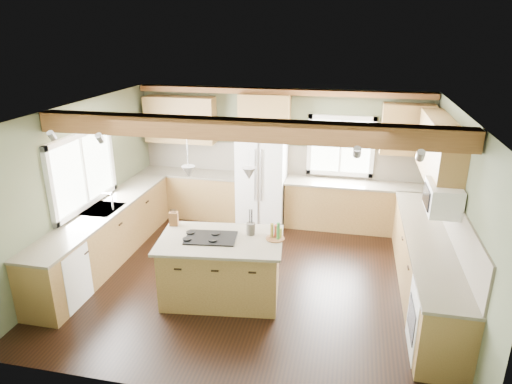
# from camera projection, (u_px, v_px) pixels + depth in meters

# --- Properties ---
(floor) EXTENTS (5.60, 5.60, 0.00)m
(floor) POSITION_uv_depth(u_px,v_px,m) (254.00, 277.00, 7.12)
(floor) COLOR black
(floor) RESTS_ON ground
(ceiling) EXTENTS (5.60, 5.60, 0.00)m
(ceiling) POSITION_uv_depth(u_px,v_px,m) (254.00, 111.00, 6.23)
(ceiling) COLOR silver
(ceiling) RESTS_ON wall_back
(wall_back) EXTENTS (5.60, 0.00, 5.60)m
(wall_back) POSITION_uv_depth(u_px,v_px,m) (281.00, 155.00, 8.97)
(wall_back) COLOR #4C553C
(wall_back) RESTS_ON ground
(wall_left) EXTENTS (0.00, 5.00, 5.00)m
(wall_left) POSITION_uv_depth(u_px,v_px,m) (81.00, 186.00, 7.22)
(wall_left) COLOR #4C553C
(wall_left) RESTS_ON ground
(wall_right) EXTENTS (0.00, 5.00, 5.00)m
(wall_right) POSITION_uv_depth(u_px,v_px,m) (457.00, 215.00, 6.12)
(wall_right) COLOR #4C553C
(wall_right) RESTS_ON ground
(ceiling_beam) EXTENTS (5.55, 0.26, 0.26)m
(ceiling_beam) POSITION_uv_depth(u_px,v_px,m) (243.00, 130.00, 5.71)
(ceiling_beam) COLOR brown
(ceiling_beam) RESTS_ON ceiling
(soffit_trim) EXTENTS (5.55, 0.20, 0.10)m
(soffit_trim) POSITION_uv_depth(u_px,v_px,m) (281.00, 92.00, 8.45)
(soffit_trim) COLOR brown
(soffit_trim) RESTS_ON ceiling
(backsplash_back) EXTENTS (5.58, 0.03, 0.58)m
(backsplash_back) POSITION_uv_depth(u_px,v_px,m) (281.00, 159.00, 8.99)
(backsplash_back) COLOR brown
(backsplash_back) RESTS_ON wall_back
(backsplash_right) EXTENTS (0.03, 3.70, 0.58)m
(backsplash_right) POSITION_uv_depth(u_px,v_px,m) (454.00, 220.00, 6.20)
(backsplash_right) COLOR brown
(backsplash_right) RESTS_ON wall_right
(base_cab_back_left) EXTENTS (2.02, 0.60, 0.88)m
(base_cab_back_left) POSITION_uv_depth(u_px,v_px,m) (192.00, 194.00, 9.34)
(base_cab_back_left) COLOR brown
(base_cab_back_left) RESTS_ON floor
(counter_back_left) EXTENTS (2.06, 0.64, 0.04)m
(counter_back_left) POSITION_uv_depth(u_px,v_px,m) (190.00, 173.00, 9.18)
(counter_back_left) COLOR brown
(counter_back_left) RESTS_ON base_cab_back_left
(base_cab_back_right) EXTENTS (2.62, 0.60, 0.88)m
(base_cab_back_right) POSITION_uv_depth(u_px,v_px,m) (355.00, 207.00, 8.70)
(base_cab_back_right) COLOR brown
(base_cab_back_right) RESTS_ON floor
(counter_back_right) EXTENTS (2.66, 0.64, 0.04)m
(counter_back_right) POSITION_uv_depth(u_px,v_px,m) (356.00, 184.00, 8.54)
(counter_back_right) COLOR brown
(counter_back_right) RESTS_ON base_cab_back_right
(base_cab_left) EXTENTS (0.60, 3.70, 0.88)m
(base_cab_left) POSITION_uv_depth(u_px,v_px,m) (106.00, 236.00, 7.51)
(base_cab_left) COLOR brown
(base_cab_left) RESTS_ON floor
(counter_left) EXTENTS (0.64, 3.74, 0.04)m
(counter_left) POSITION_uv_depth(u_px,v_px,m) (103.00, 210.00, 7.35)
(counter_left) COLOR brown
(counter_left) RESTS_ON base_cab_left
(base_cab_right) EXTENTS (0.60, 3.70, 0.88)m
(base_cab_right) POSITION_uv_depth(u_px,v_px,m) (425.00, 267.00, 6.53)
(base_cab_right) COLOR brown
(base_cab_right) RESTS_ON floor
(counter_right) EXTENTS (0.64, 3.74, 0.04)m
(counter_right) POSITION_uv_depth(u_px,v_px,m) (429.00, 238.00, 6.37)
(counter_right) COLOR brown
(counter_right) RESTS_ON base_cab_right
(upper_cab_back_left) EXTENTS (1.40, 0.35, 0.90)m
(upper_cab_back_left) POSITION_uv_depth(u_px,v_px,m) (180.00, 120.00, 8.98)
(upper_cab_back_left) COLOR brown
(upper_cab_back_left) RESTS_ON wall_back
(upper_cab_over_fridge) EXTENTS (0.96, 0.35, 0.70)m
(upper_cab_over_fridge) POSITION_uv_depth(u_px,v_px,m) (264.00, 113.00, 8.58)
(upper_cab_over_fridge) COLOR brown
(upper_cab_over_fridge) RESTS_ON wall_back
(upper_cab_right) EXTENTS (0.35, 2.20, 0.90)m
(upper_cab_right) POSITION_uv_depth(u_px,v_px,m) (439.00, 151.00, 6.76)
(upper_cab_right) COLOR brown
(upper_cab_right) RESTS_ON wall_right
(upper_cab_back_corner) EXTENTS (0.90, 0.35, 0.90)m
(upper_cab_back_corner) POSITION_uv_depth(u_px,v_px,m) (407.00, 129.00, 8.13)
(upper_cab_back_corner) COLOR brown
(upper_cab_back_corner) RESTS_ON wall_back
(window_left) EXTENTS (0.04, 1.60, 1.05)m
(window_left) POSITION_uv_depth(u_px,v_px,m) (82.00, 170.00, 7.18)
(window_left) COLOR white
(window_left) RESTS_ON wall_left
(window_back) EXTENTS (1.10, 0.04, 1.00)m
(window_back) POSITION_uv_depth(u_px,v_px,m) (341.00, 146.00, 8.64)
(window_back) COLOR white
(window_back) RESTS_ON wall_back
(sink) EXTENTS (0.50, 0.65, 0.03)m
(sink) POSITION_uv_depth(u_px,v_px,m) (103.00, 210.00, 7.35)
(sink) COLOR #262628
(sink) RESTS_ON counter_left
(faucet) EXTENTS (0.02, 0.02, 0.28)m
(faucet) POSITION_uv_depth(u_px,v_px,m) (112.00, 202.00, 7.26)
(faucet) COLOR #B2B2B7
(faucet) RESTS_ON sink
(dishwasher) EXTENTS (0.60, 0.60, 0.84)m
(dishwasher) POSITION_uv_depth(u_px,v_px,m) (59.00, 276.00, 6.31)
(dishwasher) COLOR white
(dishwasher) RESTS_ON floor
(oven) EXTENTS (0.60, 0.72, 0.84)m
(oven) POSITION_uv_depth(u_px,v_px,m) (439.00, 322.00, 5.34)
(oven) COLOR white
(oven) RESTS_ON floor
(microwave) EXTENTS (0.40, 0.70, 0.38)m
(microwave) POSITION_uv_depth(u_px,v_px,m) (443.00, 198.00, 6.04)
(microwave) COLOR white
(microwave) RESTS_ON wall_right
(pendant_left) EXTENTS (0.18, 0.18, 0.16)m
(pendant_left) POSITION_uv_depth(u_px,v_px,m) (188.00, 172.00, 6.01)
(pendant_left) COLOR #B2B2B7
(pendant_left) RESTS_ON ceiling
(pendant_right) EXTENTS (0.18, 0.18, 0.16)m
(pendant_right) POSITION_uv_depth(u_px,v_px,m) (249.00, 174.00, 5.94)
(pendant_right) COLOR #B2B2B7
(pendant_right) RESTS_ON ceiling
(refrigerator) EXTENTS (0.90, 0.74, 1.80)m
(refrigerator) POSITION_uv_depth(u_px,v_px,m) (262.00, 179.00, 8.82)
(refrigerator) COLOR white
(refrigerator) RESTS_ON floor
(island) EXTENTS (1.71, 1.17, 0.88)m
(island) POSITION_uv_depth(u_px,v_px,m) (221.00, 269.00, 6.47)
(island) COLOR olive
(island) RESTS_ON floor
(island_top) EXTENTS (1.83, 1.29, 0.04)m
(island_top) POSITION_uv_depth(u_px,v_px,m) (221.00, 240.00, 6.32)
(island_top) COLOR brown
(island_top) RESTS_ON island
(cooktop) EXTENTS (0.75, 0.55, 0.02)m
(cooktop) POSITION_uv_depth(u_px,v_px,m) (211.00, 238.00, 6.32)
(cooktop) COLOR black
(cooktop) RESTS_ON island_top
(knife_block) EXTENTS (0.14, 0.11, 0.21)m
(knife_block) POSITION_uv_depth(u_px,v_px,m) (174.00, 219.00, 6.70)
(knife_block) COLOR brown
(knife_block) RESTS_ON island_top
(utensil_crock) EXTENTS (0.14, 0.14, 0.17)m
(utensil_crock) POSITION_uv_depth(u_px,v_px,m) (251.00, 229.00, 6.42)
(utensil_crock) COLOR #3A312E
(utensil_crock) RESTS_ON island_top
(bottle_tray) EXTENTS (0.28, 0.28, 0.24)m
(bottle_tray) POSITION_uv_depth(u_px,v_px,m) (275.00, 231.00, 6.26)
(bottle_tray) COLOR brown
(bottle_tray) RESTS_ON island_top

